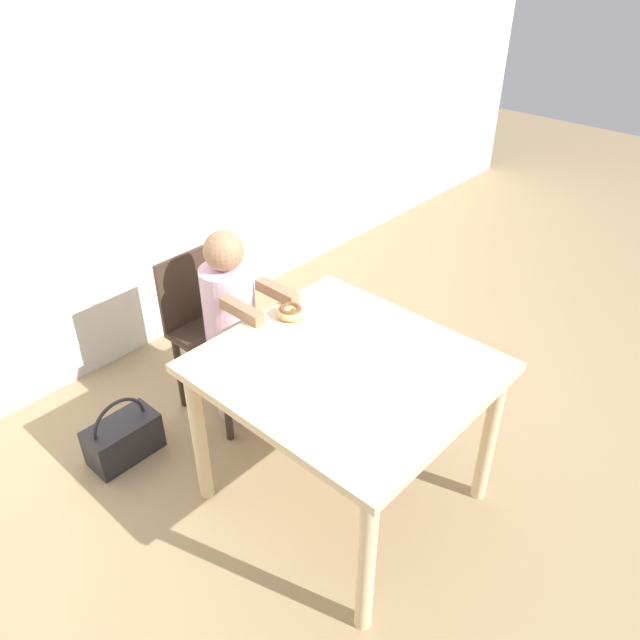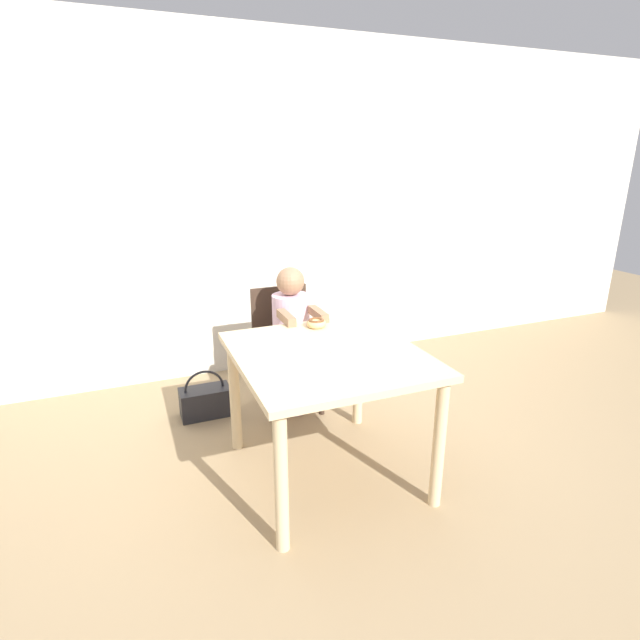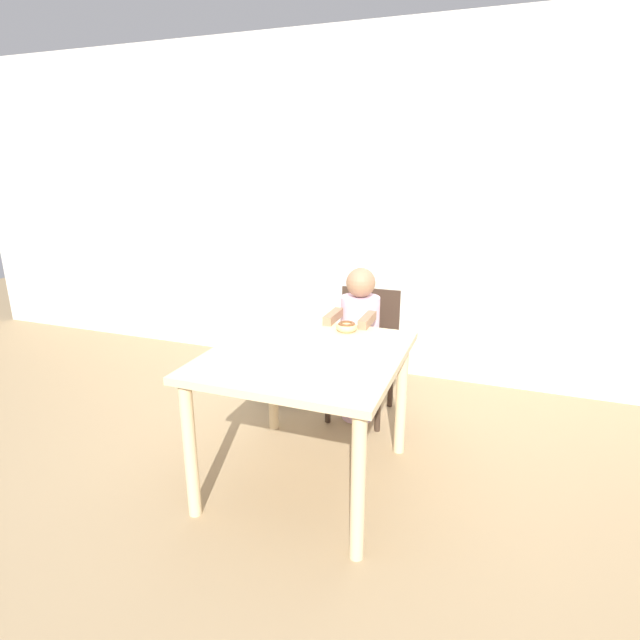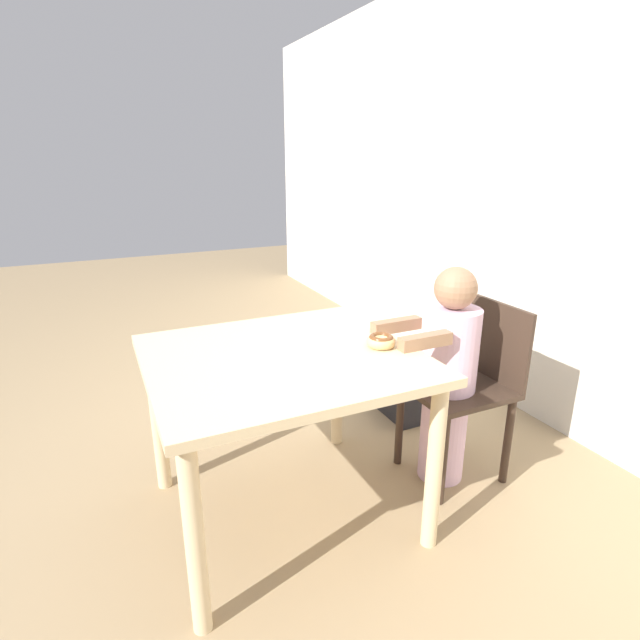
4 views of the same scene
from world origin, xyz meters
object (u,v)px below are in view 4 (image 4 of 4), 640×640
at_px(donut, 381,341).
at_px(handbag, 400,398).
at_px(child_figure, 447,377).
at_px(chair, 466,386).

bearing_deg(donut, handbag, 138.66).
xyz_separation_m(child_figure, donut, (0.03, -0.36, 0.23)).
distance_m(chair, donut, 0.56).
height_order(chair, child_figure, child_figure).
bearing_deg(child_figure, chair, 90.00).
distance_m(chair, child_figure, 0.13).
distance_m(child_figure, handbag, 0.70).
bearing_deg(handbag, chair, -3.87).
relative_size(child_figure, handbag, 3.03).
bearing_deg(chair, donut, -86.64).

